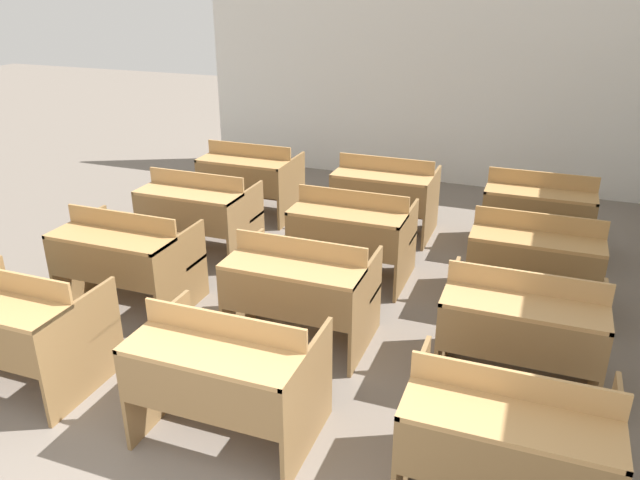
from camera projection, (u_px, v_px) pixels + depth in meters
wall_back at (428, 73)px, 8.29m from camera, size 6.34×0.06×2.96m
bench_front_left at (16, 325)px, 4.31m from camera, size 1.06×0.79×0.88m
bench_front_center at (227, 373)px, 3.79m from camera, size 1.06×0.79×0.88m
bench_front_right at (507, 438)px, 3.26m from camera, size 1.06×0.79×0.88m
bench_second_left at (126, 257)px, 5.33m from camera, size 1.06×0.79×0.88m
bench_second_center at (301, 288)px, 4.81m from camera, size 1.06×0.79×0.88m
bench_second_right at (521, 326)px, 4.29m from camera, size 1.06×0.79×0.88m
bench_third_left at (199, 212)px, 6.35m from camera, size 1.06×0.79×0.88m
bench_third_center at (352, 233)px, 5.83m from camera, size 1.06×0.79×0.88m
bench_third_right at (534, 259)px, 5.30m from camera, size 1.06×0.79×0.88m
bench_back_left at (250, 178)px, 7.40m from camera, size 1.06×0.79×0.88m
bench_back_center at (385, 194)px, 6.86m from camera, size 1.06×0.79×0.88m
bench_back_right at (538, 211)px, 6.36m from camera, size 1.06×0.79×0.88m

